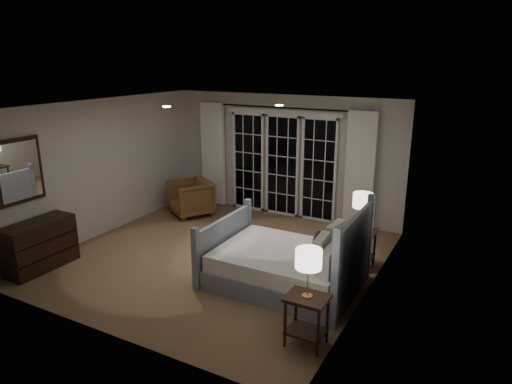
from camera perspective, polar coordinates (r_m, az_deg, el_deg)
The scene contains 20 objects.
floor at distance 7.73m, azimuth -4.70°, elevation -8.06°, with size 5.00×5.00×0.00m, color brown.
ceiling at distance 7.07m, azimuth -5.18°, elevation 10.71°, with size 5.00×5.00×0.00m, color white.
wall_left at distance 8.88m, azimuth -18.58°, elevation 2.91°, with size 0.02×5.00×2.50m, color beige.
wall_right at distance 6.34m, azimuth 14.39°, elevation -2.00°, with size 0.02×5.00×2.50m, color beige.
wall_back at distance 9.43m, azimuth 3.42°, elevation 4.50°, with size 5.00×0.02×2.50m, color beige.
wall_front at distance 5.49m, azimuth -19.37°, elevation -5.31°, with size 5.00×0.02×2.50m, color beige.
french_doors at distance 9.42m, azimuth 3.29°, elevation 3.50°, with size 2.50×0.04×2.20m.
curtain_rod at distance 9.18m, azimuth 3.25°, elevation 10.50°, with size 0.03×0.03×3.50m, color black.
curtain_left at distance 10.14m, azimuth -5.39°, elevation 4.72°, with size 0.55×0.10×2.25m, color white.
curtain_right at distance 8.79m, azimuth 12.87°, elevation 2.55°, with size 0.55×0.10×2.25m, color white.
downlight_a at distance 7.20m, azimuth 2.93°, elevation 10.78°, with size 0.12×0.12×0.01m, color white.
downlight_b at distance 7.10m, azimuth -11.10°, elevation 10.42°, with size 0.12×0.12×0.01m, color white.
bed at distance 6.71m, azimuth 4.04°, elevation -9.04°, with size 2.10×1.50×1.22m.
nightstand_left at distance 5.40m, azimuth 6.35°, elevation -14.83°, with size 0.47×0.38×0.62m.
nightstand_right at distance 7.41m, azimuth 12.86°, elevation -6.11°, with size 0.48×0.38×0.62m.
lamp_left at distance 5.09m, azimuth 6.59°, elevation -8.36°, with size 0.30×0.30×0.58m.
lamp_right at distance 7.18m, azimuth 13.20°, elevation -1.07°, with size 0.31×0.31×0.59m.
armchair at distance 9.67m, azimuth -8.15°, elevation -0.72°, with size 0.79×0.81×0.74m, color brown.
dresser at distance 7.92m, azimuth -25.44°, elevation -6.01°, with size 0.47×1.10×0.78m.
mirror at distance 7.78m, azimuth -27.52°, elevation 2.33°, with size 0.05×0.85×1.00m.
Camera 1 is at (3.88, -5.87, 3.20)m, focal length 32.00 mm.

